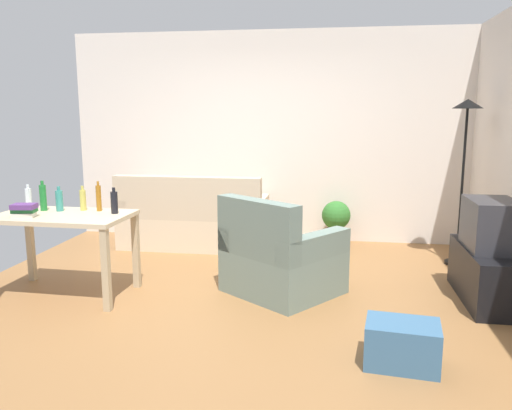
{
  "coord_description": "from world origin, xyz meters",
  "views": [
    {
      "loc": [
        0.87,
        -4.52,
        1.67
      ],
      "look_at": [
        0.1,
        0.5,
        0.75
      ],
      "focal_mm": 35.98,
      "sensor_mm": 36.0,
      "label": 1
    }
  ],
  "objects_px": {
    "storage_box": "(402,344)",
    "bottle_amber": "(99,198)",
    "bottle_green": "(43,197)",
    "book_stack": "(24,210)",
    "armchair": "(279,260)",
    "bottle_dark": "(114,202)",
    "torchiere_lamp": "(466,137)",
    "potted_plant": "(336,220)",
    "desk": "(63,226)",
    "bottle_clear": "(29,198)",
    "bottle_squat": "(83,200)",
    "bottle_tall": "(59,200)",
    "couch": "(194,222)",
    "tv_stand": "(487,275)",
    "tv": "(492,225)"
  },
  "relations": [
    {
      "from": "bottle_amber",
      "to": "storage_box",
      "type": "bearing_deg",
      "value": -23.19
    },
    {
      "from": "desk",
      "to": "bottle_clear",
      "type": "distance_m",
      "value": 0.53
    },
    {
      "from": "bottle_clear",
      "to": "bottle_amber",
      "type": "relative_size",
      "value": 0.85
    },
    {
      "from": "tv_stand",
      "to": "couch",
      "type": "bearing_deg",
      "value": 64.98
    },
    {
      "from": "couch",
      "to": "tv",
      "type": "relative_size",
      "value": 2.99
    },
    {
      "from": "bottle_green",
      "to": "torchiere_lamp",
      "type": "bearing_deg",
      "value": 19.22
    },
    {
      "from": "torchiere_lamp",
      "to": "storage_box",
      "type": "distance_m",
      "value": 2.94
    },
    {
      "from": "bottle_tall",
      "to": "storage_box",
      "type": "bearing_deg",
      "value": -19.63
    },
    {
      "from": "storage_box",
      "to": "bottle_amber",
      "type": "bearing_deg",
      "value": 156.81
    },
    {
      "from": "storage_box",
      "to": "bottle_tall",
      "type": "distance_m",
      "value": 3.27
    },
    {
      "from": "tv_stand",
      "to": "bottle_dark",
      "type": "bearing_deg",
      "value": 95.35
    },
    {
      "from": "tv",
      "to": "book_stack",
      "type": "relative_size",
      "value": 2.61
    },
    {
      "from": "bottle_amber",
      "to": "couch",
      "type": "bearing_deg",
      "value": 75.39
    },
    {
      "from": "tv",
      "to": "bottle_clear",
      "type": "height_order",
      "value": "bottle_clear"
    },
    {
      "from": "desk",
      "to": "book_stack",
      "type": "distance_m",
      "value": 0.36
    },
    {
      "from": "desk",
      "to": "bottle_amber",
      "type": "xyz_separation_m",
      "value": [
        0.26,
        0.2,
        0.23
      ]
    },
    {
      "from": "tv",
      "to": "armchair",
      "type": "bearing_deg",
      "value": 92.8
    },
    {
      "from": "bottle_clear",
      "to": "bottle_amber",
      "type": "height_order",
      "value": "bottle_amber"
    },
    {
      "from": "bottle_amber",
      "to": "book_stack",
      "type": "relative_size",
      "value": 1.22
    },
    {
      "from": "tv",
      "to": "torchiere_lamp",
      "type": "xyz_separation_m",
      "value": [
        -0.0,
        1.14,
        0.71
      ]
    },
    {
      "from": "couch",
      "to": "tv_stand",
      "type": "xyz_separation_m",
      "value": [
        3.11,
        -1.45,
        -0.07
      ]
    },
    {
      "from": "tv_stand",
      "to": "armchair",
      "type": "relative_size",
      "value": 0.9
    },
    {
      "from": "potted_plant",
      "to": "bottle_amber",
      "type": "height_order",
      "value": "bottle_amber"
    },
    {
      "from": "bottle_dark",
      "to": "book_stack",
      "type": "height_order",
      "value": "bottle_dark"
    },
    {
      "from": "armchair",
      "to": "bottle_squat",
      "type": "relative_size",
      "value": 5.25
    },
    {
      "from": "desk",
      "to": "potted_plant",
      "type": "xyz_separation_m",
      "value": [
        2.47,
        2.18,
        -0.32
      ]
    },
    {
      "from": "bottle_amber",
      "to": "bottle_squat",
      "type": "bearing_deg",
      "value": 177.25
    },
    {
      "from": "potted_plant",
      "to": "bottle_green",
      "type": "bearing_deg",
      "value": -143.17
    },
    {
      "from": "bottle_squat",
      "to": "couch",
      "type": "bearing_deg",
      "value": 70.23
    },
    {
      "from": "potted_plant",
      "to": "bottle_amber",
      "type": "xyz_separation_m",
      "value": [
        -2.21,
        -1.99,
        0.55
      ]
    },
    {
      "from": "couch",
      "to": "bottle_squat",
      "type": "relative_size",
      "value": 7.69
    },
    {
      "from": "tv_stand",
      "to": "bottle_dark",
      "type": "xyz_separation_m",
      "value": [
        -3.35,
        -0.31,
        0.63
      ]
    },
    {
      "from": "storage_box",
      "to": "bottle_green",
      "type": "distance_m",
      "value": 3.43
    },
    {
      "from": "storage_box",
      "to": "bottle_dark",
      "type": "xyz_separation_m",
      "value": [
        -2.45,
        1.04,
        0.72
      ]
    },
    {
      "from": "desk",
      "to": "bottle_squat",
      "type": "bearing_deg",
      "value": 65.64
    },
    {
      "from": "couch",
      "to": "bottle_green",
      "type": "xyz_separation_m",
      "value": [
        -0.96,
        -1.73,
        0.58
      ]
    },
    {
      "from": "armchair",
      "to": "bottle_green",
      "type": "xyz_separation_m",
      "value": [
        -2.21,
        -0.19,
        0.57
      ]
    },
    {
      "from": "bottle_tall",
      "to": "potted_plant",
      "type": "bearing_deg",
      "value": 38.54
    },
    {
      "from": "bottle_green",
      "to": "book_stack",
      "type": "xyz_separation_m",
      "value": [
        0.0,
        -0.32,
        -0.06
      ]
    },
    {
      "from": "couch",
      "to": "bottle_dark",
      "type": "distance_m",
      "value": 1.87
    },
    {
      "from": "storage_box",
      "to": "bottle_dark",
      "type": "height_order",
      "value": "bottle_dark"
    },
    {
      "from": "desk",
      "to": "bottle_dark",
      "type": "xyz_separation_m",
      "value": [
        0.46,
        0.11,
        0.21
      ]
    },
    {
      "from": "torchiere_lamp",
      "to": "potted_plant",
      "type": "bearing_deg",
      "value": 154.99
    },
    {
      "from": "tv_stand",
      "to": "book_stack",
      "type": "relative_size",
      "value": 4.78
    },
    {
      "from": "armchair",
      "to": "bottle_green",
      "type": "height_order",
      "value": "bottle_green"
    },
    {
      "from": "potted_plant",
      "to": "couch",
      "type": "bearing_deg",
      "value": -169.98
    },
    {
      "from": "potted_plant",
      "to": "bottle_green",
      "type": "xyz_separation_m",
      "value": [
        -2.73,
        -2.04,
        0.56
      ]
    },
    {
      "from": "armchair",
      "to": "bottle_clear",
      "type": "xyz_separation_m",
      "value": [
        -2.39,
        -0.13,
        0.54
      ]
    },
    {
      "from": "armchair",
      "to": "bottle_dark",
      "type": "bearing_deg",
      "value": 45.72
    },
    {
      "from": "storage_box",
      "to": "bottle_green",
      "type": "relative_size",
      "value": 1.69
    }
  ]
}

